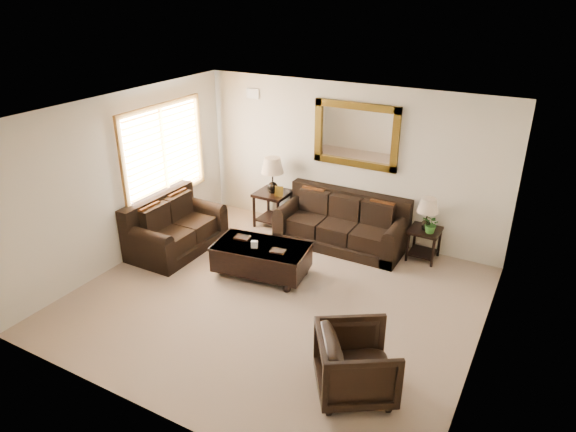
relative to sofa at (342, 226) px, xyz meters
The scene contains 11 objects.
room 2.31m from the sofa, 93.57° to the right, with size 5.51×5.01×2.71m.
window 3.30m from the sofa, 157.57° to the right, with size 0.07×1.96×1.66m.
mirror 1.58m from the sofa, 90.00° to the left, with size 1.50×0.06×1.10m.
air_vent 2.90m from the sofa, 168.51° to the left, with size 0.25×0.02×0.18m, color #999999.
sofa is the anchor object (origin of this frame).
loveseat 2.88m from the sofa, 147.55° to the right, with size 0.97×1.63×0.92m.
end_table_left 1.54m from the sofa, behind, with size 0.60×0.60×1.32m.
end_table_right 1.45m from the sofa, ahead, with size 0.49×0.49×1.07m.
coffee_table 1.70m from the sofa, 113.85° to the right, with size 1.55×0.98×0.61m.
armchair 3.60m from the sofa, 64.22° to the right, with size 0.82×0.77×0.85m, color black.
potted_plant 1.53m from the sofa, ahead, with size 0.28×0.31×0.24m, color #295D20.
Camera 1 is at (3.18, -5.40, 4.16)m, focal length 32.00 mm.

